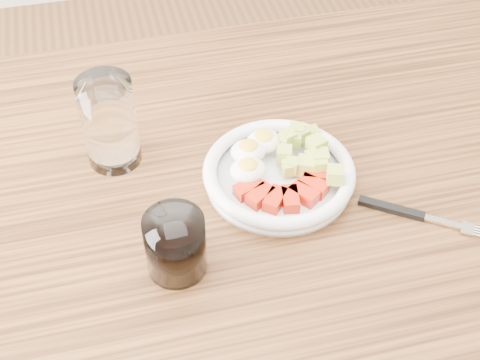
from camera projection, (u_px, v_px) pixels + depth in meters
The scene contains 5 objects.
dining_table at pixel (248, 242), 1.04m from camera, with size 1.50×0.90×0.77m.
bowl at pixel (279, 171), 0.98m from camera, with size 0.23×0.23×0.05m.
fork at pixel (410, 213), 0.95m from camera, with size 0.17×0.12×0.01m.
water_glass at pixel (109, 122), 0.98m from camera, with size 0.08×0.08×0.14m, color white.
coffee_glass at pixel (175, 245), 0.85m from camera, with size 0.08×0.08×0.09m.
Camera 1 is at (-0.17, -0.64, 1.48)m, focal length 50.00 mm.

